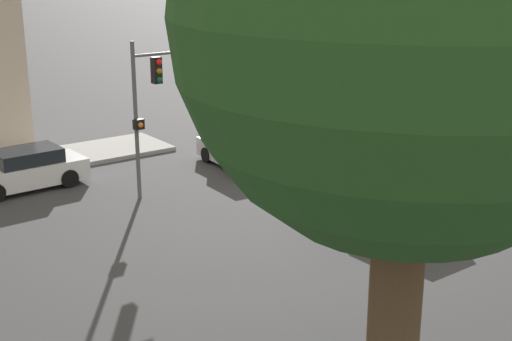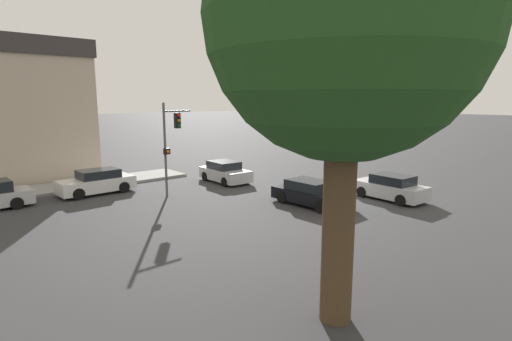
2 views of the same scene
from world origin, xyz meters
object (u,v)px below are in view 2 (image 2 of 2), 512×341
street_tree (346,21)px  traffic_signal (171,136)px  crossing_car_0 (225,172)px  crossing_car_1 (390,188)px  parked_car_0 (97,182)px  crossing_car_2 (311,193)px

street_tree → traffic_signal: bearing=-14.1°
street_tree → crossing_car_0: bearing=-27.8°
traffic_signal → crossing_car_1: bearing=44.2°
traffic_signal → parked_car_0: (3.52, 3.23, -2.86)m
crossing_car_0 → crossing_car_2: bearing=1.6°
street_tree → traffic_signal: street_tree is taller
traffic_signal → crossing_car_1: size_ratio=1.31×
crossing_car_2 → street_tree: bearing=-46.7°
street_tree → crossing_car_1: (5.85, -12.61, -6.73)m
traffic_signal → crossing_car_0: traffic_signal is taller
street_tree → crossing_car_2: size_ratio=2.46×
crossing_car_0 → crossing_car_1: crossing_car_1 is taller
crossing_car_1 → street_tree: bearing=118.0°
street_tree → parked_car_0: size_ratio=2.44×
traffic_signal → crossing_car_0: size_ratio=1.34×
street_tree → parked_car_0: (18.38, -0.49, -6.71)m
crossing_car_0 → crossing_car_1: size_ratio=0.98×
crossing_car_0 → crossing_car_1: (-10.21, -4.15, 0.00)m
crossing_car_0 → parked_car_0: 8.31m
crossing_car_1 → crossing_car_2: (2.20, 4.34, -0.04)m
street_tree → crossing_car_2: street_tree is taller
crossing_car_1 → crossing_car_2: size_ratio=0.96×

